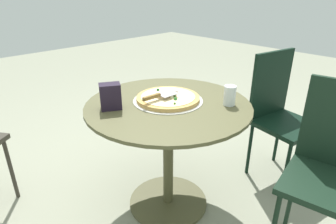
# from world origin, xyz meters

# --- Properties ---
(ground_plane) EXTENTS (10.00, 10.00, 0.00)m
(ground_plane) POSITION_xyz_m (0.00, 0.00, 0.00)
(ground_plane) COLOR gray
(patio_table) EXTENTS (0.91, 0.91, 0.69)m
(patio_table) POSITION_xyz_m (0.00, 0.00, 0.51)
(patio_table) COLOR #4D4B2D
(patio_table) RESTS_ON ground
(pizza_on_tray) EXTENTS (0.39, 0.39, 0.05)m
(pizza_on_tray) POSITION_xyz_m (-0.03, 0.03, 0.71)
(pizza_on_tray) COLOR beige
(pizza_on_tray) RESTS_ON patio_table
(pizza_server) EXTENTS (0.09, 0.21, 0.02)m
(pizza_server) POSITION_xyz_m (-0.03, -0.04, 0.74)
(pizza_server) COLOR silver
(pizza_server) RESTS_ON pizza_on_tray
(drinking_cup) EXTENTS (0.06, 0.06, 0.11)m
(drinking_cup) POSITION_xyz_m (0.24, 0.22, 0.75)
(drinking_cup) COLOR silver
(drinking_cup) RESTS_ON patio_table
(napkin_dispenser) EXTENTS (0.11, 0.13, 0.14)m
(napkin_dispenser) POSITION_xyz_m (-0.15, -0.27, 0.76)
(napkin_dispenser) COLOR black
(napkin_dispenser) RESTS_ON patio_table
(patio_chair_near) EXTENTS (0.43, 0.43, 0.89)m
(patio_chair_near) POSITION_xyz_m (0.29, 0.78, 0.51)
(patio_chair_near) COLOR black
(patio_chair_near) RESTS_ON ground
(patio_chair_corner) EXTENTS (0.42, 0.42, 0.91)m
(patio_chair_corner) POSITION_xyz_m (0.78, 0.30, 0.53)
(patio_chair_corner) COLOR black
(patio_chair_corner) RESTS_ON ground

